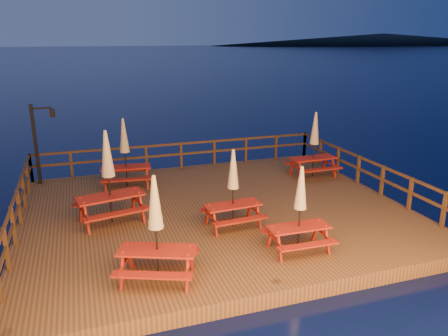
{
  "coord_description": "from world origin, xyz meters",
  "views": [
    {
      "loc": [
        -3.93,
        -12.55,
        5.79
      ],
      "look_at": [
        0.49,
        0.6,
        1.56
      ],
      "focal_mm": 35.0,
      "sensor_mm": 36.0,
      "label": 1
    }
  ],
  "objects_px": {
    "picnic_table_0": "(314,144)",
    "picnic_table_2": "(300,208)",
    "picnic_table_1": "(109,176)",
    "lamp_post": "(39,137)"
  },
  "relations": [
    {
      "from": "picnic_table_0",
      "to": "picnic_table_2",
      "type": "relative_size",
      "value": 1.12
    },
    {
      "from": "picnic_table_1",
      "to": "lamp_post",
      "type": "bearing_deg",
      "value": 103.31
    },
    {
      "from": "picnic_table_1",
      "to": "picnic_table_2",
      "type": "xyz_separation_m",
      "value": [
        4.45,
        -3.43,
        -0.27
      ]
    },
    {
      "from": "picnic_table_0",
      "to": "picnic_table_2",
      "type": "height_order",
      "value": "picnic_table_0"
    },
    {
      "from": "picnic_table_0",
      "to": "picnic_table_1",
      "type": "relative_size",
      "value": 0.92
    },
    {
      "from": "lamp_post",
      "to": "picnic_table_0",
      "type": "distance_m",
      "value": 10.4
    },
    {
      "from": "lamp_post",
      "to": "picnic_table_1",
      "type": "relative_size",
      "value": 1.07
    },
    {
      "from": "lamp_post",
      "to": "picnic_table_1",
      "type": "height_order",
      "value": "lamp_post"
    },
    {
      "from": "picnic_table_2",
      "to": "picnic_table_0",
      "type": "bearing_deg",
      "value": 58.37
    },
    {
      "from": "lamp_post",
      "to": "picnic_table_1",
      "type": "xyz_separation_m",
      "value": [
        2.12,
        -4.52,
        -0.33
      ]
    }
  ]
}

